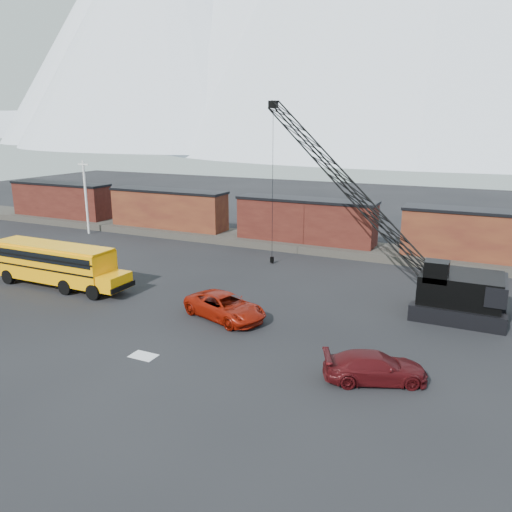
{
  "coord_description": "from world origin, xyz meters",
  "views": [
    {
      "loc": [
        16.05,
        -23.03,
        11.7
      ],
      "look_at": [
        1.89,
        6.81,
        3.0
      ],
      "focal_mm": 35.0,
      "sensor_mm": 36.0,
      "label": 1
    }
  ],
  "objects_px": {
    "crawler_crane": "(345,183)",
    "red_pickup": "(225,306)",
    "maroon_suv": "(375,367)",
    "school_bus": "(57,263)"
  },
  "relations": [
    {
      "from": "crawler_crane",
      "to": "red_pickup",
      "type": "bearing_deg",
      "value": -115.2
    },
    {
      "from": "red_pickup",
      "to": "maroon_suv",
      "type": "relative_size",
      "value": 1.16
    },
    {
      "from": "school_bus",
      "to": "crawler_crane",
      "type": "bearing_deg",
      "value": 26.69
    },
    {
      "from": "red_pickup",
      "to": "crawler_crane",
      "type": "bearing_deg",
      "value": -6.55
    },
    {
      "from": "school_bus",
      "to": "red_pickup",
      "type": "bearing_deg",
      "value": -0.97
    },
    {
      "from": "red_pickup",
      "to": "crawler_crane",
      "type": "relative_size",
      "value": 0.3
    },
    {
      "from": "school_bus",
      "to": "red_pickup",
      "type": "distance_m",
      "value": 14.35
    },
    {
      "from": "school_bus",
      "to": "crawler_crane",
      "type": "relative_size",
      "value": 0.62
    },
    {
      "from": "crawler_crane",
      "to": "school_bus",
      "type": "bearing_deg",
      "value": -153.31
    },
    {
      "from": "red_pickup",
      "to": "crawler_crane",
      "type": "distance_m",
      "value": 12.79
    }
  ]
}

